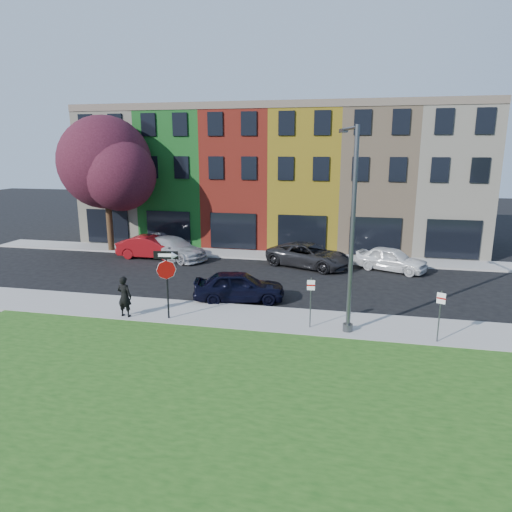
% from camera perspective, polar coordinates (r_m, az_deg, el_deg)
% --- Properties ---
extents(ground, '(120.00, 120.00, 0.00)m').
position_cam_1_polar(ground, '(17.45, -0.47, -11.56)').
color(ground, black).
rests_on(ground, ground).
extents(sidewalk_near, '(40.00, 3.00, 0.12)m').
position_cam_1_polar(sidewalk_near, '(19.89, 7.12, -8.27)').
color(sidewalk_near, gray).
rests_on(sidewalk_near, ground).
extents(sidewalk_far, '(40.00, 2.40, 0.12)m').
position_cam_1_polar(sidewalk_far, '(31.97, 0.10, 0.14)').
color(sidewalk_far, gray).
rests_on(sidewalk_far, ground).
extents(rowhouse_block, '(30.00, 10.12, 10.00)m').
position_cam_1_polar(rowhouse_block, '(37.20, 2.86, 9.66)').
color(rowhouse_block, '#B8B298').
rests_on(rowhouse_block, ground).
extents(stop_sign, '(1.04, 0.21, 3.00)m').
position_cam_1_polar(stop_sign, '(19.77, -11.13, -1.83)').
color(stop_sign, black).
rests_on(stop_sign, sidewalk_near).
extents(man, '(0.76, 0.57, 1.83)m').
position_cam_1_polar(man, '(20.81, -16.12, -4.88)').
color(man, black).
rests_on(man, sidewalk_near).
extents(sedan_near, '(3.59, 5.16, 1.51)m').
position_cam_1_polar(sedan_near, '(22.42, -2.13, -3.78)').
color(sedan_near, black).
rests_on(sedan_near, ground).
extents(parked_car_red, '(1.68, 4.64, 1.52)m').
position_cam_1_polar(parked_car_red, '(32.01, -12.94, 1.09)').
color(parked_car_red, maroon).
rests_on(parked_car_red, ground).
extents(parked_car_silver, '(5.94, 6.70, 1.49)m').
position_cam_1_polar(parked_car_silver, '(31.38, -10.28, 0.95)').
color(parked_car_silver, '#A5A5A9').
rests_on(parked_car_silver, ground).
extents(parked_car_dark, '(6.28, 7.16, 1.50)m').
position_cam_1_polar(parked_car_dark, '(29.02, 6.65, 0.09)').
color(parked_car_dark, black).
rests_on(parked_car_dark, ground).
extents(parked_car_white, '(4.86, 5.55, 1.46)m').
position_cam_1_polar(parked_car_white, '(29.13, 16.55, -0.37)').
color(parked_car_white, white).
rests_on(parked_car_white, ground).
extents(street_lamp, '(0.95, 2.52, 8.08)m').
position_cam_1_polar(street_lamp, '(18.18, 11.79, 3.06)').
color(street_lamp, '#494C4E').
rests_on(street_lamp, sidewalk_near).
extents(parking_sign_a, '(0.32, 0.10, 2.12)m').
position_cam_1_polar(parking_sign_a, '(18.79, 6.85, -5.07)').
color(parking_sign_a, '#494C4E').
rests_on(parking_sign_a, sidewalk_near).
extents(parking_sign_b, '(0.30, 0.17, 2.03)m').
position_cam_1_polar(parking_sign_b, '(18.65, 22.01, -6.27)').
color(parking_sign_b, '#494C4E').
rests_on(parking_sign_b, sidewalk_near).
extents(tree_purple, '(7.75, 6.78, 9.49)m').
position_cam_1_polar(tree_purple, '(34.27, -18.09, 10.77)').
color(tree_purple, black).
rests_on(tree_purple, sidewalk_far).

